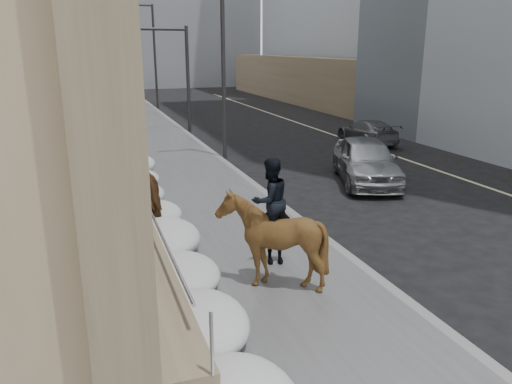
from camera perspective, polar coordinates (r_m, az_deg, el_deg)
ground at (r=9.25m, az=3.16°, el=-15.49°), size 140.00×140.00×0.00m
sidewalk at (r=18.16m, az=-8.92°, el=0.74°), size 5.00×80.00×0.12m
curb at (r=18.78m, az=-1.04°, el=1.46°), size 0.24×80.00×0.12m
lane_line at (r=22.47m, az=18.43°, el=2.95°), size 0.15×70.00×0.01m
bg_building_far at (r=79.47m, az=-22.66°, el=18.81°), size 24.00×12.00×20.00m
streetlight_mid at (r=22.02m, az=-4.19°, el=15.50°), size 1.71×0.24×8.00m
streetlight_far at (r=41.65m, az=-11.74°, el=15.57°), size 1.71×0.24×8.00m
traffic_signal at (r=29.70m, az=-9.65°, el=14.40°), size 4.10×0.22×6.00m
snow_bank at (r=16.05m, az=-12.70°, el=-0.02°), size 1.70×18.10×0.76m
mounted_horse_left at (r=13.90m, az=-12.48°, el=0.71°), size 1.87×2.72×2.71m
mounted_horse_right at (r=10.08m, az=1.75°, el=-4.85°), size 2.06×2.20×2.66m
pedestrian at (r=11.27m, az=2.13°, el=-4.34°), size 0.98×0.59×1.56m
car_silver at (r=18.84m, az=12.47°, el=3.57°), size 3.53×5.33×1.68m
car_grey at (r=26.75m, az=12.61°, el=6.76°), size 1.91×4.33×1.23m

